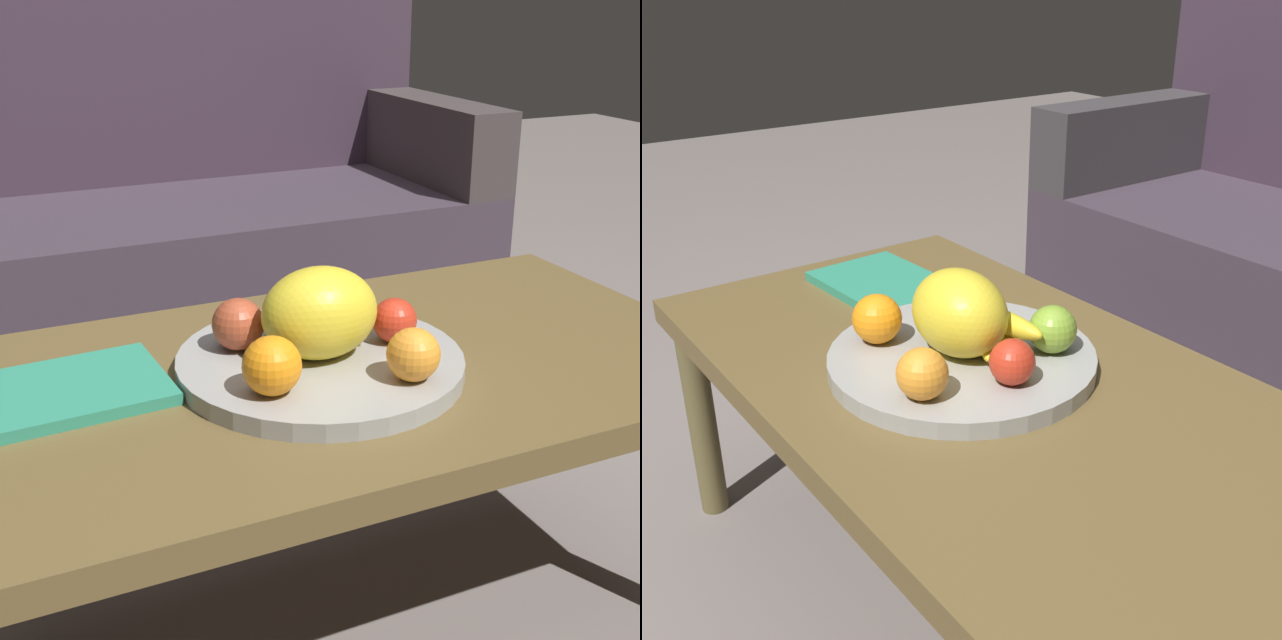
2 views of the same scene
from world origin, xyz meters
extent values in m
plane|color=slate|center=(0.00, 0.00, 0.00)|extent=(8.00, 8.00, 0.00)
cube|color=brown|center=(0.00, 0.00, 0.42)|extent=(1.10, 0.60, 0.04)
cylinder|color=brown|center=(-0.51, -0.26, 0.20)|extent=(0.05, 0.05, 0.40)
cylinder|color=brown|center=(-0.51, 0.26, 0.20)|extent=(0.05, 0.05, 0.40)
cube|color=#373335|center=(-0.75, 1.14, 0.51)|extent=(0.14, 0.70, 0.22)
cylinder|color=#979894|center=(-0.04, -0.01, 0.45)|extent=(0.39, 0.39, 0.03)
ellipsoid|color=yellow|center=(-0.04, -0.02, 0.52)|extent=(0.16, 0.12, 0.12)
sphere|color=orange|center=(-0.14, -0.09, 0.50)|extent=(0.07, 0.07, 0.07)
sphere|color=orange|center=(0.04, -0.13, 0.49)|extent=(0.07, 0.07, 0.07)
sphere|color=red|center=(0.08, -0.01, 0.49)|extent=(0.06, 0.06, 0.06)
sphere|color=#7CA632|center=(0.04, 0.09, 0.49)|extent=(0.07, 0.07, 0.07)
sphere|color=#A84529|center=(-0.13, 0.05, 0.50)|extent=(0.07, 0.07, 0.07)
ellipsoid|color=yellow|center=(-0.02, 0.03, 0.48)|extent=(0.13, 0.13, 0.03)
ellipsoid|color=yellow|center=(-0.03, 0.02, 0.48)|extent=(0.15, 0.07, 0.03)
ellipsoid|color=yellow|center=(-0.04, 0.03, 0.50)|extent=(0.15, 0.07, 0.03)
ellipsoid|color=gold|center=(-0.01, 0.04, 0.50)|extent=(0.15, 0.06, 0.03)
cube|color=#2D886B|center=(-0.36, 0.05, 0.44)|extent=(0.26, 0.19, 0.02)
camera|label=1|loc=(-0.47, -0.96, 0.93)|focal=48.16mm
camera|label=2|loc=(0.77, -0.61, 0.97)|focal=44.10mm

